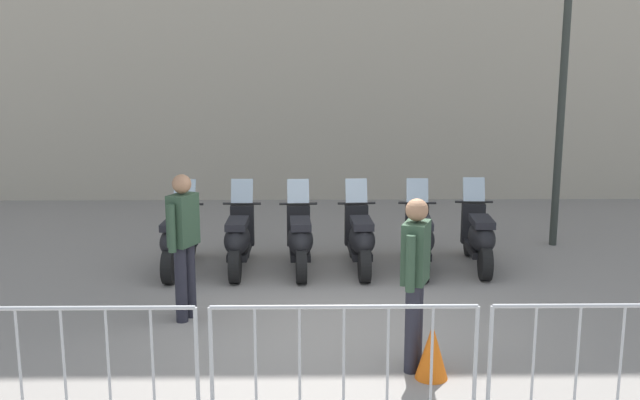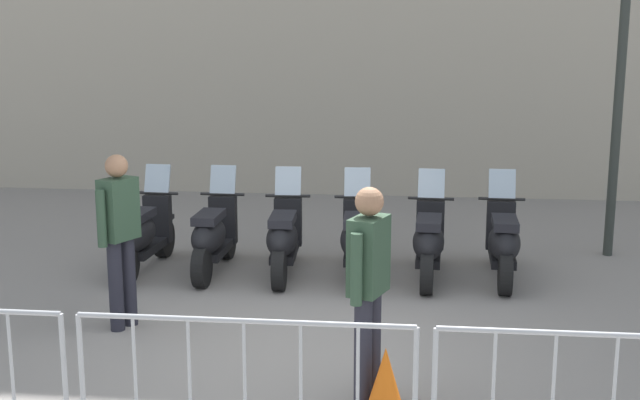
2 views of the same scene
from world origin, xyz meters
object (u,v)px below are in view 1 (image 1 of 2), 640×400
barrier_segment_3 (620,365)px  motorcycle_2 (300,241)px  street_lamp (565,47)px  barrier_segment_2 (344,366)px  motorcycle_4 (420,240)px  traffic_cone (432,351)px  motorcycle_0 (178,241)px  officer_near_row_end (415,274)px  motorcycle_1 (239,240)px  motorcycle_5 (479,238)px  barrier_segment_1 (64,368)px  officer_mid_plaza (184,238)px  motorcycle_3 (360,240)px

barrier_segment_3 → motorcycle_2: bearing=111.4°
street_lamp → barrier_segment_2: bearing=-132.6°
motorcycle_2 → motorcycle_4: same height
barrier_segment_2 → traffic_cone: bearing=34.6°
motorcycle_0 → officer_near_row_end: bearing=-59.3°
barrier_segment_2 → barrier_segment_3: size_ratio=1.00×
motorcycle_1 → motorcycle_5: bearing=-9.2°
barrier_segment_2 → officer_near_row_end: officer_near_row_end is taller
traffic_cone → barrier_segment_1: bearing=-175.0°
barrier_segment_3 → officer_near_row_end: bearing=134.2°
motorcycle_2 → officer_near_row_end: bearing=-81.0°
motorcycle_0 → motorcycle_5: 4.30m
officer_mid_plaza → barrier_segment_1: bearing=-113.7°
motorcycle_5 → officer_mid_plaza: size_ratio=0.99×
motorcycle_4 → barrier_segment_3: 4.57m
street_lamp → traffic_cone: 6.34m
motorcycle_2 → motorcycle_3: (0.85, -0.14, 0.00)m
motorcycle_0 → motorcycle_5: (4.24, -0.69, 0.00)m
motorcycle_1 → barrier_segment_1: size_ratio=0.78×
motorcycle_5 → street_lamp: street_lamp is taller
motorcycle_2 → street_lamp: bearing=8.5°
motorcycle_0 → traffic_cone: (2.35, -4.03, -0.18)m
motorcycle_3 → motorcycle_5: (1.70, -0.24, 0.00)m
motorcycle_1 → barrier_segment_2: (0.46, -4.60, 0.07)m
barrier_segment_1 → traffic_cone: (3.33, 0.29, -0.25)m
motorcycle_5 → officer_near_row_end: size_ratio=0.99×
motorcycle_3 → barrier_segment_3: bearing=-77.4°
motorcycle_5 → street_lamp: 3.35m
barrier_segment_3 → street_lamp: (2.37, 5.49, 2.61)m
motorcycle_1 → motorcycle_5: (3.39, -0.55, 0.00)m
motorcycle_4 → street_lamp: 3.84m
motorcycle_0 → barrier_segment_2: 4.92m
motorcycle_3 → barrier_segment_2: bearing=-106.1°
motorcycle_2 → motorcycle_4: bearing=-9.5°
motorcycle_4 → officer_near_row_end: bearing=-109.8°
motorcycle_0 → motorcycle_2: (1.70, -0.32, 0.00)m
traffic_cone → motorcycle_4: bearing=73.2°
motorcycle_2 → motorcycle_3: 0.86m
motorcycle_0 → motorcycle_2: bearing=-10.6°
traffic_cone → officer_near_row_end: bearing=112.9°
motorcycle_1 → street_lamp: (5.11, 0.47, 2.68)m
motorcycle_4 → traffic_cone: 3.58m
motorcycle_0 → barrier_segment_1: (-0.98, -4.32, 0.07)m
barrier_segment_3 → traffic_cone: 1.71m
motorcycle_0 → traffic_cone: motorcycle_0 is taller
officer_mid_plaza → traffic_cone: size_ratio=3.15×
barrier_segment_2 → officer_near_row_end: bearing=45.9°
barrier_segment_3 → officer_near_row_end: (-1.36, 1.39, 0.45)m
motorcycle_5 → motorcycle_2: bearing=171.7°
motorcycle_5 → barrier_segment_3: size_ratio=0.77×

